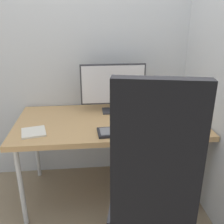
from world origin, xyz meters
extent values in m
plane|color=gray|center=(0.00, 0.00, 0.00)|extent=(8.00, 8.00, 0.00)
cube|color=silver|center=(0.00, 0.43, 1.40)|extent=(3.24, 0.04, 2.80)
cube|color=tan|center=(0.00, 0.00, 0.71)|extent=(1.54, 0.80, 0.04)
cylinder|color=silver|center=(-0.70, -0.33, 0.34)|extent=(0.04, 0.04, 0.68)
cylinder|color=silver|center=(0.70, -0.33, 0.34)|extent=(0.04, 0.04, 0.68)
cylinder|color=silver|center=(-0.70, 0.33, 0.34)|extent=(0.04, 0.04, 0.68)
cylinder|color=silver|center=(0.70, 0.33, 0.34)|extent=(0.04, 0.04, 0.68)
cube|color=black|center=(0.18, -0.74, 0.48)|extent=(0.56, 0.59, 0.11)
cube|color=black|center=(0.13, -0.98, 0.92)|extent=(0.42, 0.16, 0.78)
cube|color=#333338|center=(0.05, 0.19, 0.73)|extent=(0.19, 0.16, 0.01)
cube|color=#333338|center=(0.05, 0.20, 0.78)|extent=(0.04, 0.02, 0.07)
cube|color=#333338|center=(0.05, 0.21, 0.98)|extent=(0.57, 0.02, 0.36)
cube|color=silver|center=(0.05, 0.19, 0.98)|extent=(0.55, 0.01, 0.33)
cube|color=black|center=(0.12, -0.26, 0.74)|extent=(0.46, 0.18, 0.02)
cube|color=slate|center=(0.12, -0.26, 0.75)|extent=(0.42, 0.15, 0.00)
ellipsoid|color=black|center=(0.50, -0.20, 0.75)|extent=(0.06, 0.10, 0.04)
cylinder|color=#B2B5BA|center=(0.58, 0.19, 0.77)|extent=(0.10, 0.10, 0.08)
cylinder|color=silver|center=(0.58, 0.19, 0.83)|extent=(0.02, 0.01, 0.11)
cylinder|color=silver|center=(0.59, 0.19, 0.83)|extent=(0.02, 0.01, 0.11)
torus|color=black|center=(0.58, 0.19, 0.78)|extent=(0.03, 0.03, 0.01)
cylinder|color=#3FAD59|center=(0.57, 0.18, 0.82)|extent=(0.01, 0.02, 0.13)
cube|color=silver|center=(-0.59, -0.20, 0.73)|extent=(0.21, 0.22, 0.01)
camera|label=1|loc=(-0.18, -1.97, 1.56)|focal=40.85mm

